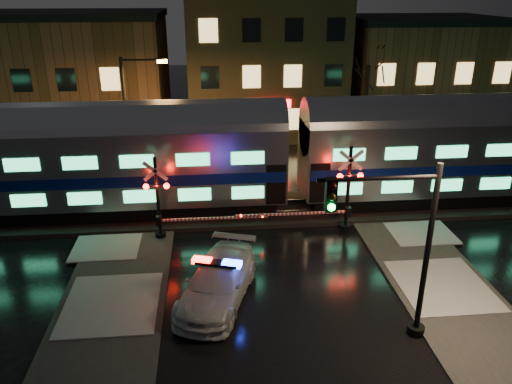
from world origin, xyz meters
TOP-DOWN VIEW (x-y plane):
  - ground at (0.00, 0.00)m, footprint 120.00×120.00m
  - ballast at (0.00, 5.00)m, footprint 90.00×4.20m
  - sidewalk_left at (-6.50, -6.00)m, footprint 4.00×20.00m
  - sidewalk_right at (6.50, -6.00)m, footprint 4.00×20.00m
  - building_left at (-13.00, 22.00)m, footprint 14.00×10.00m
  - building_mid at (2.00, 22.50)m, footprint 12.00×11.00m
  - building_right at (15.00, 22.00)m, footprint 12.00×10.00m
  - train at (1.71, 5.00)m, footprint 51.00×3.12m
  - police_car at (-2.48, -2.90)m, footprint 3.75×5.81m
  - crossing_signal_right at (3.61, 2.31)m, footprint 6.18×0.67m
  - crossing_signal_left at (-4.73, 2.31)m, footprint 5.81×0.66m
  - traffic_light at (3.34, -5.68)m, footprint 4.08×0.72m
  - streetlight at (-6.96, 9.00)m, footprint 2.58×0.27m

SIDE VIEW (x-z plane):
  - ground at x=0.00m, z-range 0.00..0.00m
  - sidewalk_left at x=-6.50m, z-range 0.00..0.12m
  - sidewalk_right at x=6.50m, z-range 0.00..0.12m
  - ballast at x=0.00m, z-range 0.00..0.24m
  - police_car at x=-2.48m, z-range -0.08..1.66m
  - crossing_signal_left at x=-4.73m, z-range -0.35..3.76m
  - crossing_signal_right at x=3.61m, z-range -0.37..4.00m
  - traffic_light at x=3.34m, z-range 0.20..6.50m
  - train at x=1.71m, z-range 0.42..6.35m
  - building_right at x=15.00m, z-range 0.00..8.50m
  - streetlight at x=-6.96m, z-range 0.59..8.32m
  - building_left at x=-13.00m, z-range 0.00..9.00m
  - building_mid at x=2.00m, z-range 0.00..11.50m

